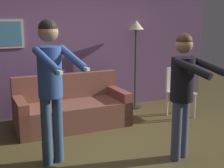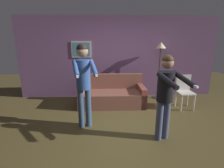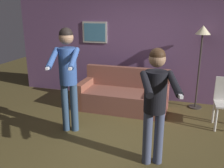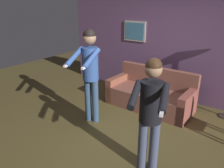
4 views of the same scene
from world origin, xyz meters
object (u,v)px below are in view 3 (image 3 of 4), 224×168
Objects in this scene: person_standing_left at (68,70)px; person_standing_right at (155,98)px; couch at (123,96)px; torchiere_lamp at (202,41)px.

person_standing_left reaches higher than person_standing_right.
torchiere_lamp is (1.54, 0.50, 1.20)m from couch.
torchiere_lamp is at bearing 74.79° from person_standing_right.
person_standing_right is (0.89, -1.87, 0.73)m from couch.
couch is at bearing -161.88° from torchiere_lamp.
torchiere_lamp is 2.86m from person_standing_left.
couch is 1.15× the size of person_standing_right.
person_standing_left is 1.11× the size of person_standing_right.
couch is at bearing 62.63° from person_standing_left.
person_standing_left is at bearing -140.96° from torchiere_lamp.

